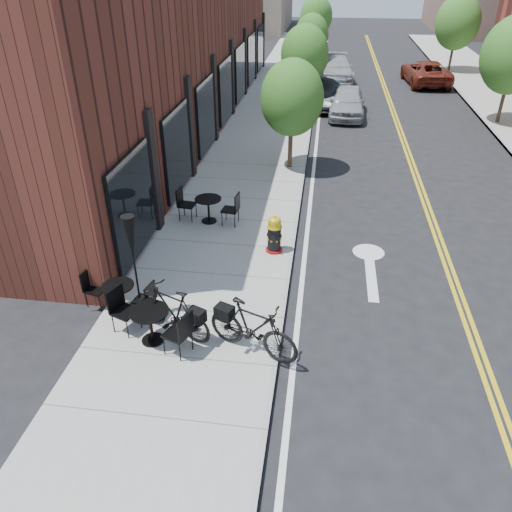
{
  "coord_description": "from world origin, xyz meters",
  "views": [
    {
      "loc": [
        0.56,
        -8.56,
        6.93
      ],
      "look_at": [
        -0.76,
        1.05,
        1.0
      ],
      "focal_mm": 35.0,
      "sensor_mm": 36.0,
      "label": 1
    }
  ],
  "objects_px": {
    "patio_umbrella": "(132,246)",
    "parked_car_c": "(337,68)",
    "bistro_set_b": "(119,294)",
    "fire_hydrant": "(274,235)",
    "bicycle_left": "(172,311)",
    "bistro_set_c": "(208,206)",
    "parked_car_b": "(331,92)",
    "bistro_set_a": "(150,321)",
    "parked_car_far": "(426,72)",
    "bicycle_right": "(253,329)",
    "parked_car_a": "(347,102)"
  },
  "relations": [
    {
      "from": "bicycle_right",
      "to": "bistro_set_a",
      "type": "xyz_separation_m",
      "value": [
        -2.08,
        0.05,
        -0.1
      ]
    },
    {
      "from": "parked_car_far",
      "to": "bistro_set_a",
      "type": "bearing_deg",
      "value": 65.91
    },
    {
      "from": "bistro_set_b",
      "to": "parked_car_c",
      "type": "height_order",
      "value": "parked_car_c"
    },
    {
      "from": "patio_umbrella",
      "to": "parked_car_b",
      "type": "distance_m",
      "value": 18.81
    },
    {
      "from": "patio_umbrella",
      "to": "parked_car_a",
      "type": "relative_size",
      "value": 0.58
    },
    {
      "from": "bicycle_right",
      "to": "bistro_set_c",
      "type": "bearing_deg",
      "value": 43.17
    },
    {
      "from": "fire_hydrant",
      "to": "bistro_set_c",
      "type": "xyz_separation_m",
      "value": [
        -2.08,
        1.42,
        -0.01
      ]
    },
    {
      "from": "patio_umbrella",
      "to": "parked_car_c",
      "type": "relative_size",
      "value": 0.53
    },
    {
      "from": "bistro_set_a",
      "to": "parked_car_b",
      "type": "xyz_separation_m",
      "value": [
        3.4,
        19.2,
        0.12
      ]
    },
    {
      "from": "bistro_set_a",
      "to": "parked_car_a",
      "type": "height_order",
      "value": "parked_car_a"
    },
    {
      "from": "bicycle_left",
      "to": "bistro_set_b",
      "type": "bearing_deg",
      "value": -89.47
    },
    {
      "from": "bicycle_right",
      "to": "parked_car_b",
      "type": "distance_m",
      "value": 19.29
    },
    {
      "from": "bicycle_left",
      "to": "bistro_set_a",
      "type": "relative_size",
      "value": 1.02
    },
    {
      "from": "fire_hydrant",
      "to": "parked_car_c",
      "type": "xyz_separation_m",
      "value": [
        1.65,
        22.06,
        0.05
      ]
    },
    {
      "from": "bicycle_right",
      "to": "fire_hydrant",
      "type": "bearing_deg",
      "value": 22.1
    },
    {
      "from": "bicycle_left",
      "to": "bistro_set_c",
      "type": "bearing_deg",
      "value": -152.12
    },
    {
      "from": "fire_hydrant",
      "to": "bistro_set_a",
      "type": "relative_size",
      "value": 0.56
    },
    {
      "from": "bistro_set_c",
      "to": "parked_car_far",
      "type": "distance_m",
      "value": 21.86
    },
    {
      "from": "bicycle_left",
      "to": "bistro_set_c",
      "type": "xyz_separation_m",
      "value": [
        -0.38,
        5.04,
        -0.08
      ]
    },
    {
      "from": "parked_car_far",
      "to": "bicycle_left",
      "type": "bearing_deg",
      "value": 66.45
    },
    {
      "from": "bistro_set_a",
      "to": "bistro_set_c",
      "type": "xyz_separation_m",
      "value": [
        -0.0,
        5.34,
        -0.01
      ]
    },
    {
      "from": "bistro_set_c",
      "to": "parked_car_b",
      "type": "xyz_separation_m",
      "value": [
        3.4,
        13.85,
        0.13
      ]
    },
    {
      "from": "bicycle_right",
      "to": "parked_car_a",
      "type": "height_order",
      "value": "parked_car_a"
    },
    {
      "from": "bistro_set_c",
      "to": "parked_car_b",
      "type": "bearing_deg",
      "value": 82.84
    },
    {
      "from": "bicycle_left",
      "to": "bistro_set_c",
      "type": "distance_m",
      "value": 5.06
    },
    {
      "from": "fire_hydrant",
      "to": "parked_car_far",
      "type": "distance_m",
      "value": 22.43
    },
    {
      "from": "bicycle_left",
      "to": "parked_car_c",
      "type": "height_order",
      "value": "parked_car_c"
    },
    {
      "from": "bicycle_right",
      "to": "parked_car_c",
      "type": "xyz_separation_m",
      "value": [
        1.65,
        26.03,
        -0.05
      ]
    },
    {
      "from": "bicycle_left",
      "to": "bicycle_right",
      "type": "bearing_deg",
      "value": 101.89
    },
    {
      "from": "bistro_set_c",
      "to": "bistro_set_b",
      "type": "bearing_deg",
      "value": -96.02
    },
    {
      "from": "bistro_set_c",
      "to": "parked_car_c",
      "type": "distance_m",
      "value": 20.97
    },
    {
      "from": "parked_car_a",
      "to": "parked_car_b",
      "type": "relative_size",
      "value": 0.93
    },
    {
      "from": "bicycle_right",
      "to": "bistro_set_b",
      "type": "xyz_separation_m",
      "value": [
        -3.08,
        0.94,
        -0.15
      ]
    },
    {
      "from": "bistro_set_c",
      "to": "patio_umbrella",
      "type": "xyz_separation_m",
      "value": [
        -0.52,
        -4.52,
        1.24
      ]
    },
    {
      "from": "parked_car_c",
      "to": "parked_car_b",
      "type": "bearing_deg",
      "value": -96.98
    },
    {
      "from": "bistro_set_a",
      "to": "parked_car_far",
      "type": "bearing_deg",
      "value": 92.73
    },
    {
      "from": "bistro_set_a",
      "to": "bistro_set_c",
      "type": "height_order",
      "value": "bistro_set_a"
    },
    {
      "from": "patio_umbrella",
      "to": "parked_car_b",
      "type": "bearing_deg",
      "value": 77.95
    },
    {
      "from": "bicycle_left",
      "to": "fire_hydrant",
      "type": "bearing_deg",
      "value": 178.41
    },
    {
      "from": "parked_car_far",
      "to": "bistro_set_b",
      "type": "bearing_deg",
      "value": 63.21
    },
    {
      "from": "bicycle_right",
      "to": "patio_umbrella",
      "type": "height_order",
      "value": "patio_umbrella"
    },
    {
      "from": "fire_hydrant",
      "to": "bicycle_left",
      "type": "bearing_deg",
      "value": -98.2
    },
    {
      "from": "fire_hydrant",
      "to": "bistro_set_c",
      "type": "height_order",
      "value": "fire_hydrant"
    },
    {
      "from": "bicycle_left",
      "to": "bicycle_right",
      "type": "distance_m",
      "value": 1.74
    },
    {
      "from": "bistro_set_a",
      "to": "parked_car_far",
      "type": "distance_m",
      "value": 26.81
    },
    {
      "from": "fire_hydrant",
      "to": "bicycle_right",
      "type": "relative_size",
      "value": 0.53
    },
    {
      "from": "bicycle_right",
      "to": "parked_car_far",
      "type": "bearing_deg",
      "value": 6.67
    },
    {
      "from": "bicycle_left",
      "to": "parked_car_far",
      "type": "height_order",
      "value": "parked_car_far"
    },
    {
      "from": "bistro_set_a",
      "to": "parked_car_a",
      "type": "xyz_separation_m",
      "value": [
        4.2,
        17.52,
        0.09
      ]
    },
    {
      "from": "bistro_set_b",
      "to": "fire_hydrant",
      "type": "bearing_deg",
      "value": 56.8
    }
  ]
}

